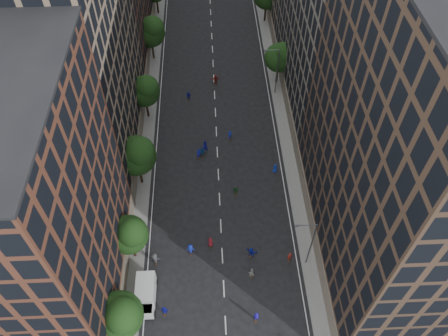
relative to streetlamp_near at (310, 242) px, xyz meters
name	(u,v)px	position (x,y,z in m)	size (l,w,h in m)	color
ground	(216,114)	(-10.37, 28.00, -5.17)	(240.00, 240.00, 0.00)	black
sidewalk_left	(147,87)	(-22.37, 35.50, -5.09)	(4.00, 105.00, 0.15)	slate
sidewalk_right	(281,83)	(1.63, 35.50, -5.09)	(4.00, 105.00, 0.15)	slate
bldg_left_a	(29,212)	(-29.37, -1.00, 9.83)	(14.00, 22.00, 30.00)	#552F20
bldg_left_b	(68,49)	(-29.37, 23.00, 11.83)	(14.00, 26.00, 34.00)	#806A54
bldg_right_a	(409,148)	(8.63, 3.00, 12.83)	(14.00, 30.00, 36.00)	#453225
bldg_right_b	(343,9)	(8.63, 32.00, 11.33)	(14.00, 28.00, 33.00)	#605A4F
tree_left_0	(120,315)	(-21.38, -8.15, 0.79)	(5.20, 5.20, 8.83)	black
tree_left_1	(130,234)	(-21.39, 1.86, 0.38)	(4.80, 4.80, 8.21)	black
tree_left_2	(137,154)	(-21.36, 13.83, 1.19)	(5.60, 5.60, 9.45)	black
tree_left_3	(145,90)	(-21.38, 27.85, 0.65)	(5.00, 5.00, 8.58)	black
tree_left_4	(151,31)	(-21.37, 43.84, 0.93)	(5.40, 5.40, 9.08)	black
tree_right_a	(280,56)	(1.02, 35.85, 0.46)	(5.00, 5.00, 8.39)	black
streetlamp_near	(310,242)	(0.00, 0.00, 0.00)	(2.64, 0.22, 9.06)	#595B60
streetlamp_far	(276,69)	(0.00, 33.00, 0.00)	(2.64, 0.22, 9.06)	#595B60
cargo_van	(146,294)	(-19.67, -3.94, -3.76)	(2.36, 5.02, 2.67)	white
skater_1	(256,317)	(-6.80, -6.99, -4.27)	(0.65, 0.43, 1.79)	#2117BB
skater_3	(190,249)	(-14.42, 2.09, -4.28)	(1.15, 0.66, 1.78)	#1426A4
skater_4	(165,311)	(-17.40, -5.78, -4.33)	(0.99, 0.41, 1.68)	#1417A5
skater_5	(251,252)	(-6.65, 1.39, -4.35)	(1.52, 0.48, 1.64)	#1523AF
skater_6	(210,242)	(-11.84, 3.12, -4.36)	(0.79, 0.51, 1.62)	maroon
skater_7	(289,257)	(-1.87, 0.56, -4.40)	(0.56, 0.37, 1.54)	maroon
skater_8	(251,273)	(-6.88, -1.42, -4.39)	(0.75, 0.59, 1.55)	#AFAFAB
skater_9	(155,259)	(-18.87, 0.92, -4.21)	(1.23, 0.71, 1.91)	#404045
skater_10	(236,191)	(-8.04, 11.27, -4.36)	(0.94, 0.39, 1.61)	#1E642B
skater_11	(202,152)	(-12.70, 18.90, -4.36)	(1.50, 0.48, 1.62)	#13479A
skater_12	(275,169)	(-1.97, 15.05, -4.33)	(0.82, 0.53, 1.67)	#1432A8
skater_13	(198,154)	(-13.28, 18.49, -4.26)	(0.66, 0.43, 1.81)	#151BAD
skater_14	(205,146)	(-12.29, 19.98, -4.22)	(0.93, 0.72, 1.90)	#1716B4
skater_15	(230,135)	(-8.27, 22.26, -4.40)	(0.99, 0.57, 1.53)	navy
skater_16	(189,96)	(-14.87, 31.95, -4.35)	(0.96, 0.40, 1.65)	#161BB4
skater_17	(216,80)	(-10.09, 36.09, -4.28)	(1.65, 0.52, 1.78)	maroon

